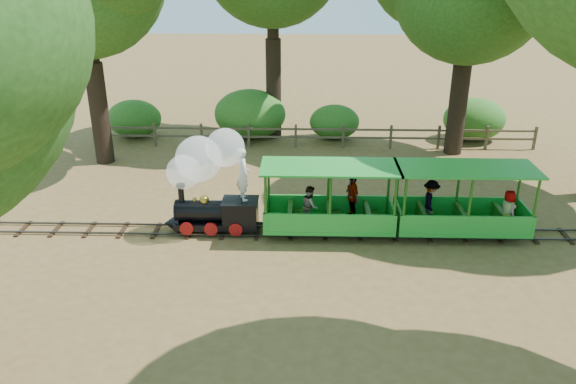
{
  "coord_description": "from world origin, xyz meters",
  "views": [
    {
      "loc": [
        -0.65,
        -14.73,
        7.57
      ],
      "look_at": [
        -1.1,
        0.5,
        1.11
      ],
      "focal_mm": 35.0,
      "sensor_mm": 36.0,
      "label": 1
    }
  ],
  "objects_px": {
    "carriage_rear": "(460,210)",
    "fence": "(319,134)",
    "locomotive": "(207,175)",
    "carriage_front": "(330,208)"
  },
  "relations": [
    {
      "from": "carriage_front",
      "to": "fence",
      "type": "xyz_separation_m",
      "value": [
        -0.12,
        7.97,
        -0.25
      ]
    },
    {
      "from": "carriage_front",
      "to": "carriage_rear",
      "type": "height_order",
      "value": "same"
    },
    {
      "from": "carriage_rear",
      "to": "fence",
      "type": "xyz_separation_m",
      "value": [
        -3.84,
        8.0,
        -0.26
      ]
    },
    {
      "from": "locomotive",
      "to": "fence",
      "type": "bearing_deg",
      "value": 66.87
    },
    {
      "from": "carriage_front",
      "to": "fence",
      "type": "relative_size",
      "value": 0.21
    },
    {
      "from": "fence",
      "to": "carriage_front",
      "type": "bearing_deg",
      "value": -89.14
    },
    {
      "from": "locomotive",
      "to": "carriage_front",
      "type": "relative_size",
      "value": 0.82
    },
    {
      "from": "locomotive",
      "to": "carriage_front",
      "type": "xyz_separation_m",
      "value": [
        3.5,
        -0.05,
        -0.96
      ]
    },
    {
      "from": "carriage_front",
      "to": "carriage_rear",
      "type": "bearing_deg",
      "value": -0.46
    },
    {
      "from": "carriage_front",
      "to": "fence",
      "type": "height_order",
      "value": "carriage_front"
    }
  ]
}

